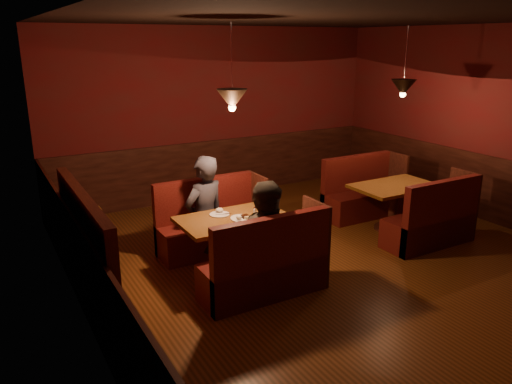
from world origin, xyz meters
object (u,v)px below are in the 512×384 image
main_bench_far (211,228)px  main_bench_near (267,270)px  second_table (394,197)px  second_bench_far (361,197)px  second_bench_near (433,224)px  diner_a (204,194)px  main_table (235,230)px  diner_b (270,222)px

main_bench_far → main_bench_near: 1.45m
second_table → second_bench_far: 0.74m
second_bench_near → diner_a: (-2.79, 1.21, 0.53)m
main_table → second_table: size_ratio=1.07×
second_bench_near → diner_a: bearing=156.6°
main_bench_far → second_bench_far: 2.65m
second_bench_near → diner_b: (-2.54, 0.04, 0.49)m
main_table → main_bench_near: bearing=-88.9°
diner_b → main_bench_far: bearing=77.8°
second_bench_far → diner_b: bearing=-151.2°
main_table → second_bench_far: bearing=16.9°
main_bench_far → second_bench_near: bearing=-26.9°
main_bench_far → second_table: bearing=-13.5°
main_bench_near → diner_b: diner_b is taller
second_bench_far → second_bench_near: 1.43m
second_table → second_bench_near: 0.74m
main_table → second_bench_far: (2.67, 0.81, -0.23)m
main_bench_near → second_bench_near: size_ratio=1.06×
main_bench_near → second_bench_far: (2.65, 1.54, -0.00)m
main_table → diner_b: bearing=-77.7°
main_bench_near → second_bench_far: size_ratio=1.06×
main_table → diner_a: 0.67m
main_table → second_bench_near: (2.67, -0.62, -0.23)m
second_bench_far → diner_a: size_ratio=0.79×
second_table → diner_b: diner_b is taller
main_bench_far → diner_a: (-0.14, -0.14, 0.53)m
main_bench_near → diner_a: (-0.14, 1.31, 0.53)m
second_bench_near → diner_a: size_ratio=0.79×
second_table → diner_b: 2.62m
second_table → second_bench_near: (0.03, -0.72, -0.20)m
second_table → diner_a: bearing=169.9°
diner_b → main_table: bearing=85.1°
second_bench_near → main_bench_far: bearing=153.1°
diner_a → diner_b: 1.20m
main_bench_near → diner_a: size_ratio=0.84×
main_bench_near → second_table: main_bench_near is taller
main_bench_far → diner_b: size_ratio=0.88×
main_bench_near → second_bench_near: bearing=2.3°
main_bench_far → second_bench_near: size_ratio=1.06×
main_table → diner_b: diner_b is taller
second_bench_far → diner_a: diner_a is taller
main_bench_far → diner_b: 1.40m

